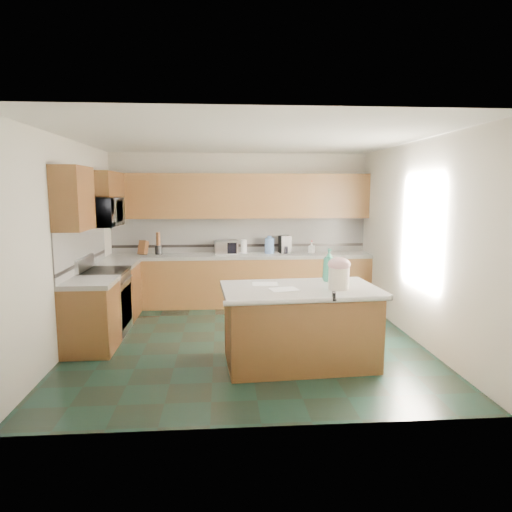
{
  "coord_description": "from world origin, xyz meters",
  "views": [
    {
      "loc": [
        -0.33,
        -6.0,
        2.03
      ],
      "look_at": [
        0.15,
        0.35,
        1.12
      ],
      "focal_mm": 32.0,
      "sensor_mm": 36.0,
      "label": 1
    }
  ],
  "objects": [
    {
      "name": "ceiling",
      "position": [
        0.0,
        0.0,
        2.7
      ],
      "size": [
        4.6,
        4.6,
        0.0
      ],
      "primitive_type": "plane",
      "color": "white",
      "rests_on": "ground"
    },
    {
      "name": "window_light_proxy",
      "position": [
        2.29,
        -0.2,
        1.5
      ],
      "size": [
        0.02,
        1.4,
        1.1
      ],
      "primitive_type": "cube",
      "color": "white",
      "rests_on": "wall_right"
    },
    {
      "name": "range_oven_door",
      "position": [
        -1.71,
        0.5,
        0.4
      ],
      "size": [
        0.02,
        0.68,
        0.55
      ],
      "primitive_type": "cube",
      "color": "black",
      "rests_on": "range_body"
    },
    {
      "name": "island_base",
      "position": [
        0.57,
        -0.85,
        0.43
      ],
      "size": [
        1.76,
        1.08,
        0.86
      ],
      "primitive_type": "cube",
      "rotation": [
        0.0,
        0.0,
        0.06
      ],
      "color": "#3E220F",
      "rests_on": "ground"
    },
    {
      "name": "range_backguard",
      "position": [
        -2.26,
        0.5,
        1.02
      ],
      "size": [
        0.06,
        0.76,
        0.18
      ],
      "primitive_type": "cube",
      "color": "#B7B7BC",
      "rests_on": "range_body"
    },
    {
      "name": "paper_sheet_b",
      "position": [
        0.18,
        -0.63,
        0.92
      ],
      "size": [
        0.32,
        0.25,
        0.0
      ],
      "primitive_type": "cube",
      "rotation": [
        0.0,
        0.0,
        -0.06
      ],
      "color": "white",
      "rests_on": "island_top"
    },
    {
      "name": "clamp_body",
      "position": [
        0.84,
        -1.37,
        0.93
      ],
      "size": [
        0.04,
        0.1,
        0.09
      ],
      "primitive_type": "cube",
      "rotation": [
        0.0,
        0.0,
        -0.14
      ],
      "color": "black",
      "rests_on": "island_top"
    },
    {
      "name": "treat_jar",
      "position": [
        1.0,
        -0.98,
        1.04
      ],
      "size": [
        0.31,
        0.31,
        0.25
      ],
      "primitive_type": "cylinder",
      "rotation": [
        0.0,
        0.0,
        0.4
      ],
      "color": "silver",
      "rests_on": "island_top"
    },
    {
      "name": "paper_towel",
      "position": [
        0.06,
        2.1,
        1.04
      ],
      "size": [
        0.11,
        0.11,
        0.24
      ],
      "primitive_type": "cylinder",
      "color": "white",
      "rests_on": "back_countertop"
    },
    {
      "name": "clamp_handle",
      "position": [
        0.84,
        -1.43,
        0.91
      ],
      "size": [
        0.02,
        0.07,
        0.02
      ],
      "primitive_type": "cylinder",
      "rotation": [
        1.57,
        0.0,
        0.0
      ],
      "color": "black",
      "rests_on": "island_top"
    },
    {
      "name": "paper_sheet_a",
      "position": [
        0.37,
        -0.95,
        0.92
      ],
      "size": [
        0.36,
        0.3,
        0.0
      ],
      "primitive_type": "cube",
      "rotation": [
        0.0,
        0.0,
        0.23
      ],
      "color": "white",
      "rests_on": "island_top"
    },
    {
      "name": "left_counter_rear",
      "position": [
        -2.0,
        1.29,
        0.89
      ],
      "size": [
        0.64,
        0.82,
        0.06
      ],
      "primitive_type": "cube",
      "color": "white",
      "rests_on": "left_base_cab_rear"
    },
    {
      "name": "soap_back_cap",
      "position": [
        1.29,
        2.05,
        1.13
      ],
      "size": [
        0.02,
        0.02,
        0.03
      ],
      "primitive_type": "cylinder",
      "color": "red",
      "rests_on": "soap_bottle_back"
    },
    {
      "name": "treat_jar_knob_end_l",
      "position": [
        0.95,
        -0.98,
        1.26
      ],
      "size": [
        0.05,
        0.05,
        0.05
      ],
      "primitive_type": "sphere",
      "color": "tan",
      "rests_on": "treat_jar_lid"
    },
    {
      "name": "water_jug",
      "position": [
        0.52,
        2.06,
        1.06
      ],
      "size": [
        0.17,
        0.17,
        0.28
      ],
      "primitive_type": "cylinder",
      "color": "#628ACC",
      "rests_on": "back_countertop"
    },
    {
      "name": "back_base_cab",
      "position": [
        0.0,
        2.0,
        0.43
      ],
      "size": [
        4.6,
        0.6,
        0.86
      ],
      "primitive_type": "cube",
      "color": "#3E220F",
      "rests_on": "ground"
    },
    {
      "name": "soap_bottle_back",
      "position": [
        1.29,
        2.05,
        1.02
      ],
      "size": [
        0.13,
        0.13,
        0.2
      ],
      "primitive_type": "imported",
      "rotation": [
        0.0,
        0.0,
        0.83
      ],
      "color": "white",
      "rests_on": "back_countertop"
    },
    {
      "name": "wall_front",
      "position": [
        0.0,
        -2.32,
        1.35
      ],
      "size": [
        4.6,
        0.04,
        2.7
      ],
      "primitive_type": "cube",
      "color": "silver",
      "rests_on": "ground"
    },
    {
      "name": "knife_block",
      "position": [
        -1.7,
        2.05,
        1.04
      ],
      "size": [
        0.19,
        0.22,
        0.27
      ],
      "primitive_type": "cube",
      "rotation": [
        -0.31,
        0.0,
        -0.39
      ],
      "color": "#472814",
      "rests_on": "back_countertop"
    },
    {
      "name": "left_upper_cab_rear",
      "position": [
        -2.13,
        1.42,
        1.94
      ],
      "size": [
        0.33,
        1.09,
        0.78
      ],
      "primitive_type": "cube",
      "color": "#3E220F",
      "rests_on": "wall_left"
    },
    {
      "name": "back_upper_cab",
      "position": [
        0.0,
        2.13,
        1.94
      ],
      "size": [
        4.6,
        0.33,
        0.78
      ],
      "primitive_type": "cube",
      "color": "#3E220F",
      "rests_on": "wall_back"
    },
    {
      "name": "back_backsplash",
      "position": [
        0.0,
        2.29,
        1.24
      ],
      "size": [
        4.6,
        0.02,
        0.63
      ],
      "primitive_type": "cube",
      "color": "silver",
      "rests_on": "back_countertop"
    },
    {
      "name": "left_backsplash",
      "position": [
        -2.29,
        0.55,
        1.24
      ],
      "size": [
        0.02,
        2.3,
        0.63
      ],
      "primitive_type": "cube",
      "color": "silver",
      "rests_on": "wall_left"
    },
    {
      "name": "left_accent_band",
      "position": [
        -2.28,
        0.55,
        1.04
      ],
      "size": [
        0.01,
        2.3,
        0.05
      ],
      "primitive_type": "cube",
      "color": "black",
      "rests_on": "wall_left"
    },
    {
      "name": "microwave",
      "position": [
        -2.0,
        0.5,
        1.73
      ],
      "size": [
        0.5,
        0.73,
        0.41
      ],
      "primitive_type": "imported",
      "rotation": [
        0.0,
        0.0,
        1.57
      ],
      "color": "#B7B7BC",
      "rests_on": "wall_left"
    },
    {
      "name": "toaster_oven_door",
      "position": [
        -0.25,
        1.92,
        1.04
      ],
      "size": [
        0.36,
        0.01,
        0.19
      ],
      "primitive_type": "cube",
      "color": "black",
      "rests_on": "toaster_oven"
    },
    {
      "name": "water_jug_neck",
      "position": [
        0.52,
        2.06,
        1.22
      ],
      "size": [
        0.08,
        0.08,
        0.04
      ],
      "primitive_type": "cylinder",
      "color": "#628ACC",
      "rests_on": "water_jug"
    },
    {
      "name": "paper_towel_base",
      "position": [
        0.06,
        2.1,
        0.93
      ],
      "size": [
        0.16,
        0.16,
        0.01
      ],
      "primitive_type": "cylinder",
      "color": "#B7B7BC",
      "rests_on": "back_countertop"
    },
    {
      "name": "left_counter_front",
      "position": [
        -2.0,
        -0.24,
        0.89
      ],
      "size": [
        0.64,
        0.72,
        0.06
      ],
      "primitive_type": "cube",
      "color": "white",
      "rests_on": "left_base_cab_front"
    },
    {
      "name": "wall_right",
      "position": [
        2.32,
        0.0,
        1.35
      ],
      "size": [
        0.04,
        4.6,
        2.7
      ],
      "primitive_type": "cube",
      "color": "silver",
      "rests_on": "ground"
    },
    {
      "name": "floor",
      "position": [
        0.0,
        0.0,
        0.0
      ],
      "size": [
        4.6,
        4.6,
        0.0
      ],
      "primitive_type": "plane",
      "color": "black",
      "rests_on": "ground"
    },
    {
      "name": "utensil_bundle",
      "position": [
        -1.44,
        2.08,
        1.19
      ],
      "size": [
        0.07,
        0.07,
        0.23
      ],
      "primitive_type": "cylinder",
      "color": "#472814",
      "rests_on": "utensil_crock"
    },
    {
      "name": "back_countertop",
      "position": [
        0.0,
        2.0,
        0.89
      ],
      "size": [
        4.6,
        0.64,
        0.06
      ],
      "primitive_type": "cube",
      "color": "white",
      "rests_on": "back_base_cab"
    },
    {
      "name": "left_base_cab_rear",
      "position": [
        -2.0,
        1.29,
        0.43
      ],
      "size": [
        0.6,
        0.82,
        0.86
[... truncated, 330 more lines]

